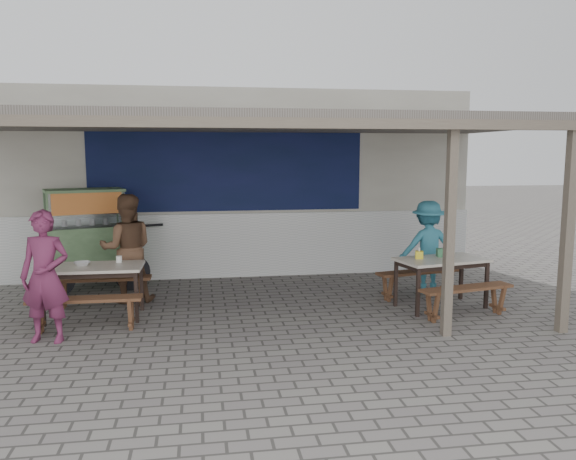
% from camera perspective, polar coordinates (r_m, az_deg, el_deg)
% --- Properties ---
extents(ground, '(60.00, 60.00, 0.00)m').
position_cam_1_polar(ground, '(7.81, -3.30, -9.41)').
color(ground, '#68645E').
rests_on(ground, ground).
extents(back_wall, '(9.00, 1.28, 3.50)m').
position_cam_1_polar(back_wall, '(11.05, -5.23, 4.71)').
color(back_wall, beige).
rests_on(back_wall, ground).
extents(warung_roof, '(9.00, 4.21, 2.81)m').
position_cam_1_polar(warung_roof, '(8.37, -3.96, 10.56)').
color(warung_roof, '#625954').
rests_on(warung_roof, ground).
extents(table_left, '(1.35, 0.76, 0.75)m').
position_cam_1_polar(table_left, '(8.32, -19.15, -3.99)').
color(table_left, silver).
rests_on(table_left, ground).
extents(bench_left_street, '(1.44, 0.30, 0.45)m').
position_cam_1_polar(bench_left_street, '(7.82, -19.88, -7.30)').
color(bench_left_street, brown).
rests_on(bench_left_street, ground).
extents(bench_left_wall, '(1.44, 0.30, 0.45)m').
position_cam_1_polar(bench_left_wall, '(8.97, -18.33, -5.31)').
color(bench_left_wall, brown).
rests_on(bench_left_wall, ground).
extents(table_right, '(1.44, 0.97, 0.75)m').
position_cam_1_polar(table_right, '(8.71, 15.34, -3.32)').
color(table_right, silver).
rests_on(table_right, ground).
extents(bench_right_street, '(1.45, 0.57, 0.45)m').
position_cam_1_polar(bench_right_street, '(8.33, 17.66, -6.28)').
color(bench_right_street, brown).
rests_on(bench_right_street, ground).
extents(bench_right_wall, '(1.45, 0.57, 0.45)m').
position_cam_1_polar(bench_right_wall, '(9.25, 13.10, -4.72)').
color(bench_right_wall, brown).
rests_on(bench_right_wall, ground).
extents(vendor_cart, '(2.02, 1.29, 1.72)m').
position_cam_1_polar(vendor_cart, '(10.08, -19.60, -0.50)').
color(vendor_cart, '#6D9563').
rests_on(vendor_cart, ground).
extents(patron_street_side, '(0.66, 0.49, 1.64)m').
position_cam_1_polar(patron_street_side, '(7.47, -23.45, -4.36)').
color(patron_street_side, '#662444').
rests_on(patron_street_side, ground).
extents(patron_wall_side, '(0.88, 0.72, 1.69)m').
position_cam_1_polar(patron_wall_side, '(9.07, -16.05, -1.80)').
color(patron_wall_side, brown).
rests_on(patron_wall_side, ground).
extents(patron_right_table, '(0.99, 0.57, 1.54)m').
position_cam_1_polar(patron_right_table, '(9.58, 14.01, -1.69)').
color(patron_right_table, teal).
rests_on(patron_right_table, ground).
extents(tissue_box, '(0.14, 0.14, 0.11)m').
position_cam_1_polar(tissue_box, '(8.60, 13.18, -2.47)').
color(tissue_box, yellow).
rests_on(tissue_box, table_right).
extents(donation_box, '(0.21, 0.15, 0.12)m').
position_cam_1_polar(donation_box, '(8.85, 15.48, -2.22)').
color(donation_box, '#316F44').
rests_on(donation_box, table_right).
extents(condiment_jar, '(0.08, 0.08, 0.09)m').
position_cam_1_polar(condiment_jar, '(8.45, -16.79, -2.85)').
color(condiment_jar, white).
rests_on(condiment_jar, table_left).
extents(condiment_bowl, '(0.26, 0.26, 0.05)m').
position_cam_1_polar(condiment_bowl, '(8.38, -20.20, -3.23)').
color(condiment_bowl, white).
rests_on(condiment_bowl, table_left).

